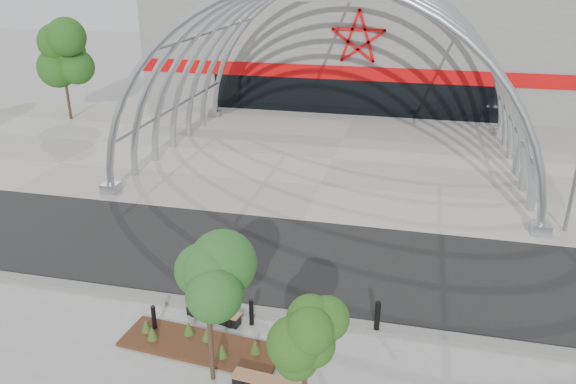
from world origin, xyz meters
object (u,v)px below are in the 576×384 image
(street_tree_1, at_px, (305,344))
(bollard_2, at_px, (251,312))
(bench_0, at_px, (214,314))
(street_tree_0, at_px, (207,284))

(street_tree_1, height_order, bollard_2, street_tree_1)
(street_tree_1, distance_m, bench_0, 5.72)
(bench_0, bearing_deg, street_tree_1, -44.59)
(street_tree_0, bearing_deg, bench_0, 109.77)
(street_tree_0, distance_m, street_tree_1, 3.04)
(street_tree_1, relative_size, bollard_2, 3.77)
(street_tree_1, height_order, bench_0, street_tree_1)
(street_tree_0, xyz_separation_m, bench_0, (-0.94, 2.62, -2.84))
(street_tree_1, distance_m, bollard_2, 4.88)
(street_tree_0, distance_m, bollard_2, 3.71)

